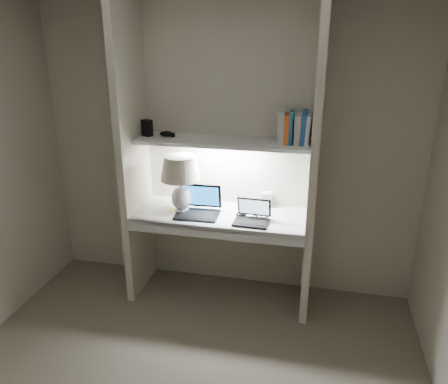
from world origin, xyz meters
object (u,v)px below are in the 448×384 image
(book_row, at_px, (294,128))
(laptop_netbook, at_px, (252,217))
(laptop_main, at_px, (199,208))
(speaker, at_px, (266,200))
(table_lamp, at_px, (180,175))

(book_row, bearing_deg, laptop_netbook, -141.82)
(laptop_netbook, bearing_deg, laptop_main, 174.65)
(laptop_netbook, relative_size, speaker, 2.15)
(laptop_main, height_order, book_row, book_row)
(table_lamp, bearing_deg, book_row, 9.05)
(laptop_main, relative_size, book_row, 1.39)
(laptop_netbook, relative_size, book_row, 1.10)
(book_row, bearing_deg, speaker, 150.64)
(laptop_netbook, xyz_separation_m, book_row, (0.27, 0.22, 0.67))
(laptop_main, xyz_separation_m, book_row, (0.73, 0.15, 0.66))
(laptop_netbook, xyz_separation_m, speaker, (0.07, 0.33, 0.02))
(laptop_main, distance_m, laptop_netbook, 0.46)
(speaker, height_order, book_row, book_row)
(laptop_main, relative_size, speaker, 2.72)
(laptop_main, height_order, laptop_netbook, laptop_main)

